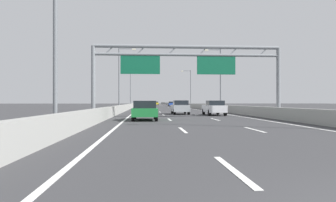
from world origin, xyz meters
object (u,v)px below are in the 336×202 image
at_px(streetlamp_left_near, 61,14).
at_px(streetlamp_right_far, 190,86).
at_px(blue_car, 171,104).
at_px(streetlamp_right_mid, 219,76).
at_px(white_car, 214,108).
at_px(sign_gantry, 186,63).
at_px(green_car, 145,110).
at_px(silver_car, 180,107).
at_px(streetlamp_left_mid, 121,75).
at_px(streetlamp_left_far, 131,86).
at_px(yellow_car, 156,103).

xyz_separation_m(streetlamp_left_near, streetlamp_right_far, (14.93, 65.49, 0.00)).
bearing_deg(streetlamp_left_near, blue_car, 81.91).
xyz_separation_m(streetlamp_right_mid, white_car, (-4.06, -15.15, -4.63)).
relative_size(sign_gantry, green_car, 3.93).
bearing_deg(silver_car, streetlamp_right_far, 80.80).
height_order(streetlamp_left_near, streetlamp_right_mid, same).
relative_size(streetlamp_left_mid, silver_car, 2.18).
height_order(streetlamp_left_far, blue_car, streetlamp_left_far).
distance_m(streetlamp_left_mid, blue_car, 48.33).
relative_size(streetlamp_right_far, blue_car, 2.24).
bearing_deg(streetlamp_left_mid, green_car, -80.89).
relative_size(sign_gantry, silver_car, 3.82).
height_order(streetlamp_left_mid, white_car, streetlamp_left_mid).
distance_m(streetlamp_left_mid, yellow_car, 79.21).
relative_size(streetlamp_right_far, white_car, 2.21).
xyz_separation_m(sign_gantry, yellow_car, (0.36, 98.73, -4.07)).
xyz_separation_m(sign_gantry, streetlamp_right_far, (7.65, 52.78, 0.57)).
xyz_separation_m(streetlamp_left_near, yellow_car, (7.64, 111.45, -4.64)).
distance_m(streetlamp_left_mid, green_car, 24.15).
height_order(yellow_car, white_car, white_car).
bearing_deg(green_car, streetlamp_left_mid, 99.11).
xyz_separation_m(sign_gantry, streetlamp_right_mid, (7.65, 20.03, 0.57)).
distance_m(blue_car, white_car, 61.90).
relative_size(streetlamp_left_near, streetlamp_left_far, 1.00).
distance_m(sign_gantry, streetlamp_right_far, 53.33).
xyz_separation_m(streetlamp_right_far, yellow_car, (-7.29, 45.95, -4.64)).
distance_m(streetlamp_left_near, streetlamp_left_far, 65.49).
distance_m(streetlamp_right_far, yellow_car, 46.76).
xyz_separation_m(white_car, silver_car, (-3.26, 2.68, 0.01)).
relative_size(blue_car, yellow_car, 0.93).
distance_m(sign_gantry, streetlamp_left_near, 14.66).
height_order(white_car, green_car, white_car).
xyz_separation_m(streetlamp_right_mid, silver_car, (-7.32, -12.46, -4.62)).
xyz_separation_m(sign_gantry, streetlamp_left_mid, (-7.28, 20.03, 0.57)).
bearing_deg(streetlamp_left_mid, yellow_car, 84.46).
bearing_deg(sign_gantry, green_car, -136.36).
bearing_deg(yellow_car, sign_gantry, -90.21).
height_order(sign_gantry, silver_car, sign_gantry).
distance_m(streetlamp_right_far, white_car, 48.29).
height_order(blue_car, green_car, green_car).
height_order(blue_car, yellow_car, yellow_car).
bearing_deg(streetlamp_left_far, streetlamp_right_mid, -65.49).
bearing_deg(streetlamp_left_near, streetlamp_right_far, 77.16).
distance_m(sign_gantry, blue_car, 67.04).
bearing_deg(silver_car, streetlamp_left_far, 99.55).
height_order(yellow_car, silver_car, silver_car).
distance_m(streetlamp_right_mid, streetlamp_left_far, 35.99).
bearing_deg(sign_gantry, white_car, 53.73).
xyz_separation_m(streetlamp_right_far, green_car, (-11.18, -56.15, -4.65)).
bearing_deg(streetlamp_left_near, streetlamp_left_far, 90.00).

